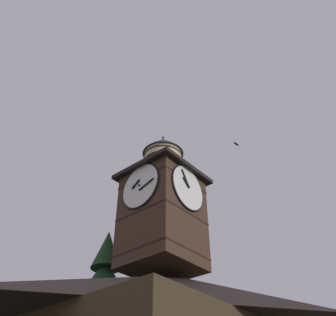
% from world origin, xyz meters
% --- Properties ---
extents(clock_tower, '(4.51, 4.51, 9.39)m').
position_xyz_m(clock_tower, '(-0.21, -1.21, 12.87)').
color(clock_tower, '#422B1E').
rests_on(clock_tower, building_main).
extents(moon, '(2.32, 2.32, 2.32)m').
position_xyz_m(moon, '(-13.32, -32.59, 16.71)').
color(moon, silver).
extents(flying_bird_high, '(0.52, 0.19, 0.11)m').
position_xyz_m(flying_bird_high, '(-6.12, 1.12, 20.04)').
color(flying_bird_high, black).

